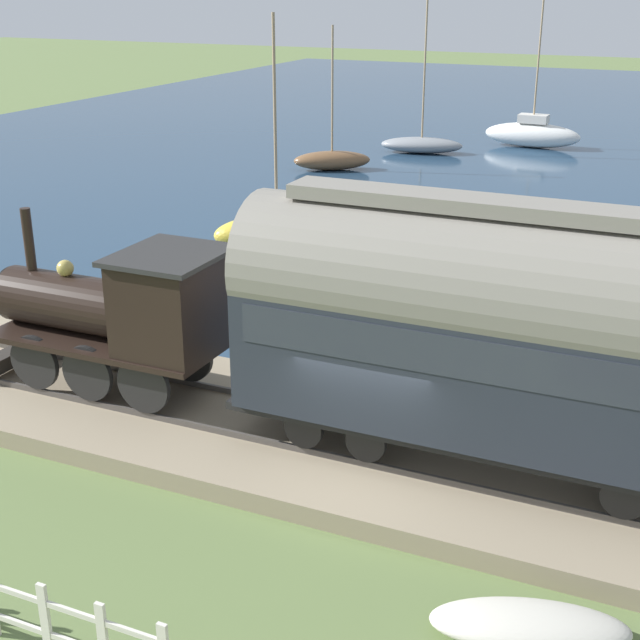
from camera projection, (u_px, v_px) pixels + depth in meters
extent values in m
plane|color=#607542|center=(368.00, 482.00, 16.38)|extent=(200.00, 200.00, 0.00)
cube|color=navy|center=(630.00, 133.00, 53.46)|extent=(80.00, 80.00, 0.01)
cube|color=gray|center=(382.00, 455.00, 16.94)|extent=(4.96, 56.00, 0.38)
cube|color=#4C4742|center=(367.00, 464.00, 16.15)|extent=(0.07, 54.88, 0.12)
cube|color=#4C4742|center=(397.00, 425.00, 17.56)|extent=(0.07, 54.88, 0.12)
cylinder|color=black|center=(143.00, 385.00, 17.73)|extent=(0.12, 1.20, 1.20)
cylinder|color=black|center=(188.00, 355.00, 19.14)|extent=(0.12, 1.20, 1.20)
cylinder|color=black|center=(87.00, 373.00, 18.26)|extent=(0.12, 1.20, 1.20)
cylinder|color=black|center=(135.00, 345.00, 19.67)|extent=(0.12, 1.20, 1.20)
cylinder|color=black|center=(35.00, 362.00, 18.78)|extent=(0.12, 1.20, 1.20)
cylinder|color=black|center=(84.00, 335.00, 20.19)|extent=(0.12, 1.20, 1.20)
cube|color=black|center=(110.00, 338.00, 18.79)|extent=(2.16, 5.00, 0.12)
cylinder|color=black|center=(69.00, 302.00, 18.93)|extent=(1.21, 3.00, 1.21)
cylinder|color=black|center=(12.00, 292.00, 19.52)|extent=(1.15, 0.08, 1.15)
cylinder|color=black|center=(28.00, 239.00, 18.82)|extent=(0.21, 0.21, 1.34)
sphere|color=tan|center=(65.00, 268.00, 18.66)|extent=(0.36, 0.36, 0.36)
cube|color=black|center=(172.00, 303.00, 17.81)|extent=(2.06, 1.75, 1.91)
cube|color=#282828|center=(169.00, 255.00, 17.45)|extent=(2.26, 1.99, 0.10)
cube|color=#2D2823|center=(14.00, 356.00, 20.16)|extent=(1.96, 0.44, 0.32)
cylinder|color=black|center=(624.00, 497.00, 14.30)|extent=(0.12, 0.76, 0.76)
cylinder|color=black|center=(635.00, 451.00, 15.71)|extent=(0.12, 0.76, 0.76)
cylinder|color=black|center=(366.00, 442.00, 16.00)|extent=(0.12, 0.76, 0.76)
cylinder|color=black|center=(397.00, 405.00, 17.41)|extent=(0.12, 0.76, 0.76)
cylinder|color=black|center=(304.00, 429.00, 16.47)|extent=(0.12, 0.76, 0.76)
cylinder|color=black|center=(339.00, 393.00, 17.88)|extent=(0.12, 0.76, 0.76)
cube|color=black|center=(501.00, 431.00, 15.74)|extent=(2.20, 9.90, 0.16)
cube|color=#232833|center=(506.00, 361.00, 15.26)|extent=(2.44, 9.50, 2.54)
cube|color=#2D333D|center=(508.00, 337.00, 15.10)|extent=(2.47, 8.91, 0.71)
cylinder|color=gray|center=(512.00, 291.00, 14.80)|extent=(2.57, 9.50, 2.57)
cube|color=gray|center=(519.00, 209.00, 14.30)|extent=(0.86, 7.92, 0.24)
ellipsoid|color=brown|center=(332.00, 160.00, 42.90)|extent=(3.04, 3.87, 0.91)
cylinder|color=#9E8460|center=(332.00, 89.00, 41.70)|extent=(0.10, 0.10, 5.77)
ellipsoid|color=gray|center=(422.00, 145.00, 47.07)|extent=(2.45, 4.54, 0.83)
cylinder|color=#9E8460|center=(425.00, 65.00, 45.60)|extent=(0.10, 0.10, 7.34)
ellipsoid|color=gold|center=(277.00, 233.00, 29.95)|extent=(3.74, 4.40, 1.30)
cylinder|color=#9E8460|center=(275.00, 117.00, 28.57)|extent=(0.10, 0.10, 6.39)
cube|color=silver|center=(277.00, 208.00, 29.64)|extent=(1.51, 1.59, 0.45)
ellipsoid|color=white|center=(532.00, 135.00, 48.60)|extent=(1.74, 5.25, 1.31)
cylinder|color=#9E8460|center=(538.00, 60.00, 47.19)|extent=(0.10, 0.10, 6.54)
cube|color=silver|center=(534.00, 119.00, 48.28)|extent=(0.99, 1.59, 0.45)
ellipsoid|color=#B7B2A3|center=(308.00, 317.00, 23.88)|extent=(2.09, 2.21, 0.35)
ellipsoid|color=beige|center=(530.00, 626.00, 12.43)|extent=(1.88, 3.00, 0.44)
cube|color=silver|center=(103.00, 640.00, 11.66)|extent=(0.06, 0.14, 1.16)
cube|color=silver|center=(45.00, 620.00, 12.02)|extent=(0.06, 0.14, 1.16)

